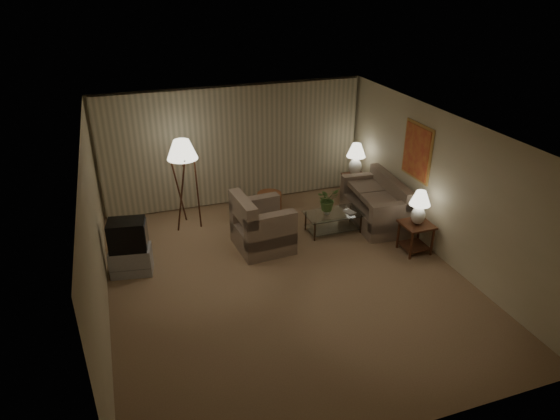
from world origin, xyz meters
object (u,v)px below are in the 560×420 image
object	(u,v)px
table_lamp_far	(356,157)
tv_cabinet	(131,260)
armchair	(263,227)
table_lamp_near	(420,205)
vase	(327,211)
floor_lamp	(185,183)
side_table_near	(416,232)
sofa	(374,205)
side_table_far	(354,183)
ottoman	(269,201)
crt_tv	(127,235)
coffee_table	(333,219)

from	to	relation	value
table_lamp_far	tv_cabinet	world-z (taller)	table_lamp_far
armchair	table_lamp_far	xyz separation A→B (m)	(2.71, 1.50, 0.60)
table_lamp_near	vase	xyz separation A→B (m)	(-1.29, 1.25, -0.51)
table_lamp_near	floor_lamp	size ratio (longest dim) A/B	0.35
side_table_near	table_lamp_far	world-z (taller)	table_lamp_far
table_lamp_far	tv_cabinet	distance (m)	5.50
sofa	vase	world-z (taller)	sofa
side_table_far	vase	xyz separation A→B (m)	(-1.29, -1.35, 0.09)
side_table_near	tv_cabinet	xyz separation A→B (m)	(-5.20, 1.00, -0.16)
table_lamp_near	tv_cabinet	world-z (taller)	table_lamp_near
side_table_near	ottoman	xyz separation A→B (m)	(-2.05, 2.73, -0.23)
vase	table_lamp_far	bearing A→B (deg)	46.21
side_table_far	floor_lamp	size ratio (longest dim) A/B	0.32
armchair	floor_lamp	xyz separation A→B (m)	(-1.23, 1.37, 0.55)
table_lamp_far	vase	bearing A→B (deg)	-133.79
crt_tv	vase	xyz separation A→B (m)	(3.91, 0.25, -0.28)
side_table_far	table_lamp_far	bearing A→B (deg)	-135.00
table_lamp_near	tv_cabinet	bearing A→B (deg)	169.13
side_table_far	ottoman	xyz separation A→B (m)	(-2.05, 0.13, -0.22)
tv_cabinet	crt_tv	world-z (taller)	crt_tv
armchair	ottoman	size ratio (longest dim) A/B	2.18
sofa	table_lamp_far	xyz separation A→B (m)	(0.15, 1.25, 0.65)
sofa	ottoman	world-z (taller)	sofa
table_lamp_near	table_lamp_far	world-z (taller)	table_lamp_far
table_lamp_near	crt_tv	size ratio (longest dim) A/B	0.97
side_table_near	vase	size ratio (longest dim) A/B	4.08
tv_cabinet	coffee_table	bearing A→B (deg)	12.97
table_lamp_far	coffee_table	bearing A→B (deg)	-130.28
tv_cabinet	vase	bearing A→B (deg)	13.11
floor_lamp	armchair	bearing A→B (deg)	-48.14
side_table_far	floor_lamp	xyz separation A→B (m)	(-3.94, -0.13, 0.59)
table_lamp_near	table_lamp_far	bearing A→B (deg)	90.00
coffee_table	ottoman	world-z (taller)	coffee_table
coffee_table	table_lamp_near	bearing A→B (deg)	-47.53
side_table_near	side_table_far	world-z (taller)	same
table_lamp_far	coffee_table	world-z (taller)	table_lamp_far
side_table_far	floor_lamp	distance (m)	3.99
floor_lamp	ottoman	bearing A→B (deg)	7.81
armchair	side_table_near	bearing A→B (deg)	-116.43
vase	side_table_near	bearing A→B (deg)	-44.01
ottoman	vase	world-z (taller)	vase
armchair	side_table_near	xyz separation A→B (m)	(2.71, -1.10, -0.03)
table_lamp_near	crt_tv	xyz separation A→B (m)	(-5.20, 1.00, -0.23)
sofa	table_lamp_near	distance (m)	1.49
side_table_far	crt_tv	world-z (taller)	crt_tv
table_lamp_far	ottoman	bearing A→B (deg)	176.29
side_table_near	table_lamp_near	bearing A→B (deg)	-179.70
tv_cabinet	ottoman	distance (m)	3.60
armchair	floor_lamp	size ratio (longest dim) A/B	0.63
side_table_near	table_lamp_near	size ratio (longest dim) A/B	0.89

